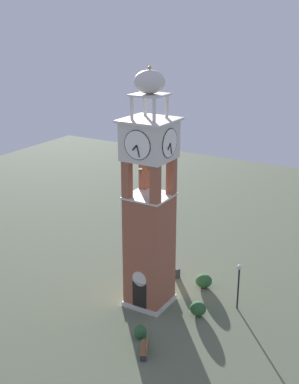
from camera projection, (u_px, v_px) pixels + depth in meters
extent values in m
plane|color=#5B664C|center=(150.00, 302.00, 37.60)|extent=(80.00, 80.00, 0.00)
cube|color=#93543D|center=(150.00, 252.00, 36.28)|extent=(2.73, 2.73, 8.14)
cube|color=beige|center=(150.00, 300.00, 37.54)|extent=(2.93, 2.93, 0.35)
cube|color=black|center=(139.00, 297.00, 36.11)|extent=(1.10, 0.04, 2.20)
cylinder|color=beige|center=(139.00, 279.00, 35.65)|extent=(1.10, 0.04, 1.10)
cube|color=#93543D|center=(127.00, 180.00, 34.16)|extent=(0.56, 0.56, 2.64)
cube|color=#93543D|center=(155.00, 185.00, 33.12)|extent=(0.56, 0.56, 2.64)
cube|color=#93543D|center=(144.00, 172.00, 35.93)|extent=(0.56, 0.56, 2.64)
cube|color=#93543D|center=(172.00, 177.00, 34.88)|extent=(0.56, 0.56, 2.64)
cube|color=beige|center=(150.00, 196.00, 34.93)|extent=(2.89, 2.89, 0.12)
cone|color=brown|center=(158.00, 172.00, 34.05)|extent=(0.46, 0.46, 0.42)
cone|color=brown|center=(149.00, 168.00, 34.92)|extent=(0.48, 0.48, 0.54)
cone|color=brown|center=(141.00, 171.00, 34.12)|extent=(0.37, 0.37, 0.38)
cube|color=beige|center=(150.00, 140.00, 33.68)|extent=(2.97, 2.97, 2.52)
cylinder|color=white|center=(137.00, 145.00, 32.46)|extent=(1.91, 0.05, 1.91)
torus|color=black|center=(137.00, 145.00, 32.46)|extent=(1.93, 0.06, 1.93)
cube|color=black|center=(135.00, 148.00, 32.54)|extent=(0.39, 0.03, 0.41)
cube|color=black|center=(138.00, 151.00, 32.49)|extent=(0.24, 0.03, 0.76)
cylinder|color=white|center=(161.00, 136.00, 34.90)|extent=(1.91, 0.05, 1.91)
torus|color=black|center=(161.00, 136.00, 34.90)|extent=(1.93, 0.06, 1.93)
cube|color=black|center=(159.00, 138.00, 35.09)|extent=(0.39, 0.03, 0.41)
cube|color=black|center=(162.00, 141.00, 35.03)|extent=(0.24, 0.03, 0.76)
cylinder|color=white|center=(130.00, 138.00, 34.41)|extent=(0.05, 1.91, 1.91)
torus|color=black|center=(130.00, 138.00, 34.41)|extent=(0.06, 1.93, 1.93)
cube|color=black|center=(128.00, 141.00, 34.36)|extent=(0.03, 0.39, 0.41)
cube|color=black|center=(130.00, 143.00, 34.63)|extent=(0.03, 0.24, 0.76)
cylinder|color=white|center=(170.00, 143.00, 32.95)|extent=(0.05, 1.91, 1.91)
torus|color=black|center=(170.00, 143.00, 32.95)|extent=(0.06, 1.93, 1.93)
cube|color=black|center=(169.00, 147.00, 32.85)|extent=(0.03, 0.39, 0.41)
cube|color=black|center=(171.00, 149.00, 33.12)|extent=(0.03, 0.24, 0.76)
cube|color=beige|center=(150.00, 120.00, 33.25)|extent=(3.33, 3.33, 0.16)
cylinder|color=beige|center=(132.00, 108.00, 32.71)|extent=(0.22, 0.22, 1.48)
cylinder|color=beige|center=(154.00, 110.00, 31.92)|extent=(0.22, 0.22, 1.48)
cylinder|color=beige|center=(145.00, 104.00, 34.04)|extent=(0.22, 0.22, 1.48)
cylinder|color=beige|center=(167.00, 107.00, 33.25)|extent=(0.22, 0.22, 1.48)
cube|color=beige|center=(150.00, 95.00, 32.72)|extent=(2.07, 2.07, 0.12)
ellipsoid|color=beige|center=(150.00, 82.00, 32.46)|extent=(1.99, 1.99, 1.49)
sphere|color=#B79338|center=(150.00, 68.00, 32.18)|extent=(0.24, 0.24, 0.24)
cube|color=brown|center=(144.00, 348.00, 31.76)|extent=(1.10, 1.63, 0.06)
cube|color=brown|center=(147.00, 344.00, 31.65)|extent=(0.75, 1.46, 0.44)
cube|color=#2D2D33|center=(143.00, 358.00, 31.16)|extent=(0.39, 0.25, 0.42)
cube|color=#2D2D33|center=(145.00, 344.00, 32.51)|extent=(0.39, 0.25, 0.42)
cylinder|color=black|center=(238.00, 289.00, 36.36)|extent=(0.12, 0.12, 3.07)
sphere|color=silver|center=(240.00, 267.00, 35.80)|extent=(0.36, 0.36, 0.36)
cylinder|color=#2D2D33|center=(177.00, 273.00, 41.04)|extent=(0.52, 0.52, 0.80)
ellipsoid|color=#28562D|center=(204.00, 281.00, 39.59)|extent=(1.27, 1.27, 1.02)
ellipsoid|color=#28562D|center=(140.00, 332.00, 33.31)|extent=(0.81, 0.81, 0.92)
ellipsoid|color=#28562D|center=(198.00, 309.00, 35.90)|extent=(1.13, 1.13, 0.98)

